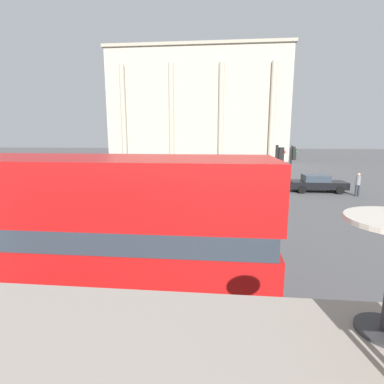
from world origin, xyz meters
TOP-DOWN VIEW (x-y plane):
  - double_decker_bus at (-4.05, 4.24)m, footprint 10.83×2.75m
  - plaza_building_left at (-4.21, 57.52)m, footprint 31.92×16.68m
  - traffic_light_near at (2.57, 10.75)m, footprint 0.42×0.24m
  - traffic_light_mid at (4.51, 16.83)m, footprint 0.42×0.24m
  - traffic_light_far at (6.31, 24.71)m, footprint 0.42×0.24m
  - car_black at (7.78, 22.15)m, footprint 4.20×1.93m
  - car_maroon at (2.19, 23.55)m, footprint 4.20×1.93m
  - pedestrian_olive at (-3.30, 22.99)m, footprint 0.32×0.32m
  - pedestrian_white at (-5.86, 22.09)m, footprint 0.32×0.32m
  - pedestrian_blue at (1.76, 31.67)m, footprint 0.32×0.32m
  - pedestrian_grey at (10.19, 20.63)m, footprint 0.32×0.32m

SIDE VIEW (x-z plane):
  - car_black at x=7.78m, z-range 0.02..1.37m
  - car_maroon at x=2.19m, z-range 0.02..1.37m
  - pedestrian_white at x=-5.86m, z-range 0.12..1.75m
  - pedestrian_blue at x=1.76m, z-range 0.12..1.77m
  - pedestrian_grey at x=10.19m, z-range 0.13..1.86m
  - pedestrian_olive at x=-3.30m, z-range 0.15..1.96m
  - double_decker_bus at x=-4.05m, z-range 0.25..4.22m
  - traffic_light_far at x=6.31m, z-range 0.56..4.13m
  - traffic_light_mid at x=4.51m, z-range 0.58..4.32m
  - traffic_light_near at x=2.57m, z-range 0.61..4.65m
  - plaza_building_left at x=-4.21m, z-range 0.01..19.39m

